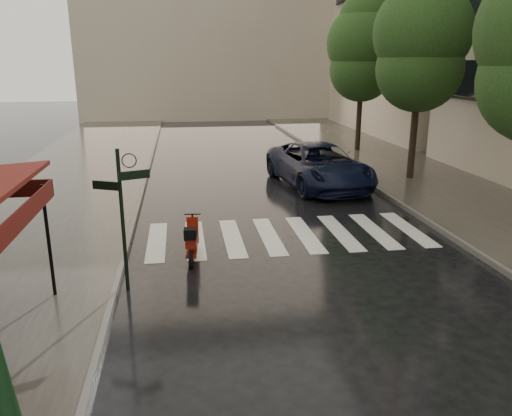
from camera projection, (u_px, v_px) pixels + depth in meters
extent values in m
plane|color=black|center=(186.00, 364.00, 8.18)|extent=(120.00, 120.00, 0.00)
cube|color=#38332D|center=(61.00, 191.00, 18.91)|extent=(6.00, 60.00, 0.12)
cube|color=#38332D|center=(426.00, 178.00, 21.02)|extent=(5.50, 60.00, 0.12)
cube|color=#595651|center=(143.00, 188.00, 19.34)|extent=(0.12, 60.00, 0.16)
cube|color=#595651|center=(363.00, 180.00, 20.62)|extent=(0.12, 60.00, 0.16)
cube|color=silver|center=(157.00, 241.00, 13.77)|extent=(0.50, 3.20, 0.01)
cube|color=silver|center=(195.00, 239.00, 13.92)|extent=(0.50, 3.20, 0.01)
cube|color=silver|center=(232.00, 238.00, 14.07)|extent=(0.50, 3.20, 0.01)
cube|color=silver|center=(269.00, 236.00, 14.23)|extent=(0.50, 3.20, 0.01)
cube|color=silver|center=(305.00, 234.00, 14.38)|extent=(0.50, 3.20, 0.01)
cube|color=silver|center=(340.00, 232.00, 14.53)|extent=(0.50, 3.20, 0.01)
cube|color=silver|center=(374.00, 230.00, 14.68)|extent=(0.50, 3.20, 0.01)
cube|color=silver|center=(408.00, 229.00, 14.83)|extent=(0.50, 3.20, 0.01)
cylinder|color=black|center=(49.00, 241.00, 10.05)|extent=(0.07, 0.07, 2.35)
cylinder|color=black|center=(123.00, 222.00, 10.42)|extent=(0.08, 0.08, 3.10)
cube|color=black|center=(134.00, 175.00, 10.18)|extent=(0.62, 0.26, 0.18)
cube|color=black|center=(106.00, 185.00, 10.16)|extent=(0.56, 0.29, 0.18)
cylinder|color=black|center=(414.00, 124.00, 20.27)|extent=(0.28, 0.28, 4.48)
sphere|color=black|center=(419.00, 69.00, 19.66)|extent=(3.40, 3.40, 3.40)
sphere|color=black|center=(422.00, 32.00, 19.28)|extent=(3.80, 3.80, 3.80)
cylinder|color=black|center=(359.00, 110.00, 26.96)|extent=(0.28, 0.28, 4.37)
sphere|color=black|center=(362.00, 69.00, 26.36)|extent=(3.40, 3.40, 3.40)
sphere|color=black|center=(363.00, 43.00, 25.99)|extent=(3.80, 3.80, 3.80)
sphere|color=black|center=(365.00, 17.00, 25.64)|extent=(2.60, 2.60, 2.60)
cylinder|color=black|center=(191.00, 260.00, 11.93)|extent=(0.13, 0.44, 0.44)
cylinder|color=black|center=(194.00, 243.00, 13.03)|extent=(0.13, 0.44, 0.44)
cube|color=maroon|center=(192.00, 248.00, 12.48)|extent=(0.35, 1.21, 0.09)
cube|color=maroon|center=(191.00, 241.00, 12.19)|extent=(0.31, 0.52, 0.26)
cube|color=maroon|center=(193.00, 230.00, 12.78)|extent=(0.30, 0.13, 0.69)
cylinder|color=black|center=(192.00, 214.00, 12.76)|extent=(0.42, 0.07, 0.03)
cube|color=black|center=(190.00, 234.00, 11.78)|extent=(0.31, 0.30, 0.26)
imported|color=black|center=(319.00, 165.00, 19.78)|extent=(3.52, 6.34, 1.68)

